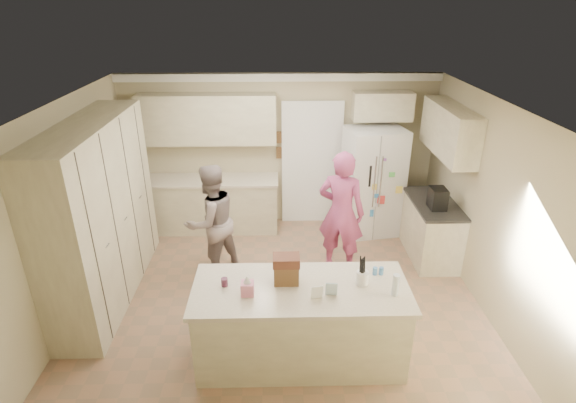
{
  "coord_description": "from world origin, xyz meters",
  "views": [
    {
      "loc": [
        -0.03,
        -4.98,
        3.7
      ],
      "look_at": [
        0.1,
        0.35,
        1.25
      ],
      "focal_mm": 28.0,
      "sensor_mm": 36.0,
      "label": 1
    }
  ],
  "objects_px": {
    "refrigerator": "(372,182)",
    "utensil_crock": "(362,278)",
    "tissue_box": "(247,288)",
    "teen_girl": "(341,213)",
    "island_base": "(300,324)",
    "coffee_maker": "(438,198)",
    "teen_boy": "(211,221)",
    "dollhouse_body": "(286,273)"
  },
  "relations": [
    {
      "from": "refrigerator",
      "to": "utensil_crock",
      "type": "distance_m",
      "value": 2.98
    },
    {
      "from": "tissue_box",
      "to": "teen_girl",
      "type": "height_order",
      "value": "teen_girl"
    },
    {
      "from": "island_base",
      "to": "tissue_box",
      "type": "distance_m",
      "value": 0.79
    },
    {
      "from": "utensil_crock",
      "to": "island_base",
      "type": "bearing_deg",
      "value": -175.6
    },
    {
      "from": "tissue_box",
      "to": "island_base",
      "type": "bearing_deg",
      "value": 10.3
    },
    {
      "from": "island_base",
      "to": "tissue_box",
      "type": "xyz_separation_m",
      "value": [
        -0.55,
        -0.1,
        0.56
      ]
    },
    {
      "from": "refrigerator",
      "to": "coffee_maker",
      "type": "distance_m",
      "value": 1.28
    },
    {
      "from": "island_base",
      "to": "teen_boy",
      "type": "bearing_deg",
      "value": 124.17
    },
    {
      "from": "teen_girl",
      "to": "dollhouse_body",
      "type": "bearing_deg",
      "value": 84.95
    },
    {
      "from": "dollhouse_body",
      "to": "teen_boy",
      "type": "distance_m",
      "value": 1.92
    },
    {
      "from": "coffee_maker",
      "to": "island_base",
      "type": "distance_m",
      "value": 2.87
    },
    {
      "from": "island_base",
      "to": "dollhouse_body",
      "type": "height_order",
      "value": "dollhouse_body"
    },
    {
      "from": "refrigerator",
      "to": "island_base",
      "type": "relative_size",
      "value": 0.82
    },
    {
      "from": "dollhouse_body",
      "to": "refrigerator",
      "type": "bearing_deg",
      "value": 62.56
    },
    {
      "from": "coffee_maker",
      "to": "island_base",
      "type": "height_order",
      "value": "coffee_maker"
    },
    {
      "from": "teen_boy",
      "to": "dollhouse_body",
      "type": "bearing_deg",
      "value": 81.43
    },
    {
      "from": "tissue_box",
      "to": "dollhouse_body",
      "type": "bearing_deg",
      "value": 26.57
    },
    {
      "from": "refrigerator",
      "to": "coffee_maker",
      "type": "relative_size",
      "value": 6.0
    },
    {
      "from": "refrigerator",
      "to": "island_base",
      "type": "bearing_deg",
      "value": -123.99
    },
    {
      "from": "refrigerator",
      "to": "dollhouse_body",
      "type": "height_order",
      "value": "refrigerator"
    },
    {
      "from": "coffee_maker",
      "to": "teen_girl",
      "type": "relative_size",
      "value": 0.16
    },
    {
      "from": "refrigerator",
      "to": "teen_girl",
      "type": "relative_size",
      "value": 0.99
    },
    {
      "from": "tissue_box",
      "to": "teen_boy",
      "type": "xyz_separation_m",
      "value": [
        -0.62,
        1.82,
        -0.16
      ]
    },
    {
      "from": "tissue_box",
      "to": "dollhouse_body",
      "type": "xyz_separation_m",
      "value": [
        0.4,
        0.2,
        0.04
      ]
    },
    {
      "from": "coffee_maker",
      "to": "dollhouse_body",
      "type": "relative_size",
      "value": 1.15
    },
    {
      "from": "teen_boy",
      "to": "tissue_box",
      "type": "bearing_deg",
      "value": 68.03
    },
    {
      "from": "utensil_crock",
      "to": "tissue_box",
      "type": "height_order",
      "value": "utensil_crock"
    },
    {
      "from": "island_base",
      "to": "tissue_box",
      "type": "bearing_deg",
      "value": -169.7
    },
    {
      "from": "refrigerator",
      "to": "island_base",
      "type": "xyz_separation_m",
      "value": [
        -1.33,
        -2.95,
        -0.46
      ]
    },
    {
      "from": "tissue_box",
      "to": "dollhouse_body",
      "type": "distance_m",
      "value": 0.45
    },
    {
      "from": "teen_boy",
      "to": "teen_girl",
      "type": "height_order",
      "value": "teen_girl"
    },
    {
      "from": "teen_girl",
      "to": "refrigerator",
      "type": "bearing_deg",
      "value": -99.64
    },
    {
      "from": "teen_boy",
      "to": "refrigerator",
      "type": "bearing_deg",
      "value": 165.56
    },
    {
      "from": "utensil_crock",
      "to": "dollhouse_body",
      "type": "height_order",
      "value": "dollhouse_body"
    },
    {
      "from": "tissue_box",
      "to": "refrigerator",
      "type": "bearing_deg",
      "value": 58.35
    },
    {
      "from": "utensil_crock",
      "to": "teen_girl",
      "type": "xyz_separation_m",
      "value": [
        0.01,
        1.75,
        -0.09
      ]
    },
    {
      "from": "refrigerator",
      "to": "utensil_crock",
      "type": "relative_size",
      "value": 12.0
    },
    {
      "from": "island_base",
      "to": "utensil_crock",
      "type": "relative_size",
      "value": 14.67
    },
    {
      "from": "dollhouse_body",
      "to": "teen_boy",
      "type": "xyz_separation_m",
      "value": [
        -1.02,
        1.62,
        -0.2
      ]
    },
    {
      "from": "tissue_box",
      "to": "dollhouse_body",
      "type": "height_order",
      "value": "dollhouse_body"
    },
    {
      "from": "tissue_box",
      "to": "dollhouse_body",
      "type": "relative_size",
      "value": 0.54
    },
    {
      "from": "coffee_maker",
      "to": "teen_girl",
      "type": "height_order",
      "value": "teen_girl"
    }
  ]
}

